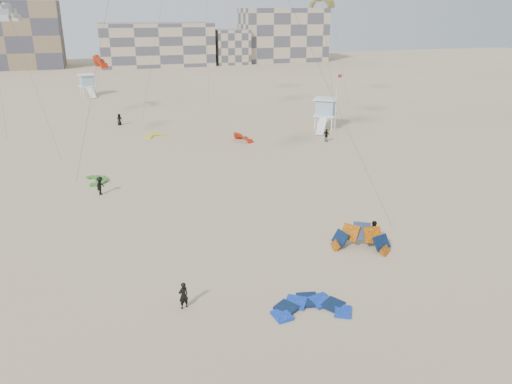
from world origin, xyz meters
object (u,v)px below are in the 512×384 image
object	(u,v)px
lifeguard_tower_near	(325,114)
kite_ground_orange	(360,249)
kitesurfer_main	(183,295)
kite_ground_blue	(311,310)

from	to	relation	value
lifeguard_tower_near	kite_ground_orange	bearing A→B (deg)	-76.99
kite_ground_orange	lifeguard_tower_near	bearing A→B (deg)	100.55
kite_ground_orange	kitesurfer_main	world-z (taller)	kite_ground_orange
kite_ground_blue	kitesurfer_main	size ratio (longest dim) A/B	2.57
kite_ground_blue	kite_ground_orange	xyz separation A→B (m)	(6.32, 6.13, 0.00)
kite_ground_orange	kitesurfer_main	distance (m)	13.76
kite_ground_blue	lifeguard_tower_near	size ratio (longest dim) A/B	0.65
kite_ground_orange	kitesurfer_main	bearing A→B (deg)	-133.29
kite_ground_orange	kite_ground_blue	bearing A→B (deg)	-105.27
kitesurfer_main	lifeguard_tower_near	bearing A→B (deg)	-143.90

